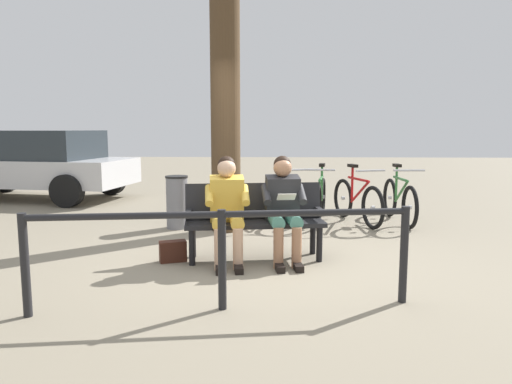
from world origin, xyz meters
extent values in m
plane|color=gray|center=(0.00, 0.00, 0.00)|extent=(40.00, 40.00, 0.00)
cube|color=black|center=(0.18, -0.13, 0.42)|extent=(1.65, 0.66, 0.05)
cube|color=black|center=(0.21, -0.31, 0.66)|extent=(1.60, 0.36, 0.42)
cube|color=black|center=(-0.57, -0.23, 0.56)|extent=(0.11, 0.40, 0.05)
cube|color=black|center=(0.93, -0.02, 0.56)|extent=(0.11, 0.40, 0.05)
cylinder|color=black|center=(-0.56, -0.06, 0.20)|extent=(0.07, 0.07, 0.40)
cylinder|color=black|center=(0.87, 0.14, 0.20)|extent=(0.07, 0.07, 0.40)
cylinder|color=black|center=(-0.51, -0.39, 0.20)|extent=(0.07, 0.07, 0.40)
cylinder|color=black|center=(0.92, -0.19, 0.20)|extent=(0.07, 0.07, 0.40)
cube|color=#262628|center=(-0.13, -0.19, 0.71)|extent=(0.42, 0.36, 0.55)
sphere|color=#A87554|center=(-0.14, -0.17, 1.06)|extent=(0.21, 0.21, 0.21)
sphere|color=black|center=(-0.13, -0.20, 1.10)|extent=(0.20, 0.20, 0.20)
cylinder|color=#4C8C7A|center=(-0.26, -0.01, 0.49)|extent=(0.20, 0.42, 0.15)
cylinder|color=#A87554|center=(-0.29, 0.19, 0.23)|extent=(0.11, 0.11, 0.45)
cube|color=black|center=(-0.30, 0.29, 0.04)|extent=(0.12, 0.23, 0.07)
cylinder|color=#262628|center=(-0.35, -0.10, 0.77)|extent=(0.13, 0.31, 0.23)
cylinder|color=#4C8C7A|center=(-0.06, 0.02, 0.49)|extent=(0.20, 0.42, 0.15)
cylinder|color=#A87554|center=(-0.09, 0.22, 0.23)|extent=(0.11, 0.11, 0.45)
cube|color=black|center=(-0.10, 0.32, 0.04)|extent=(0.12, 0.23, 0.07)
cylinder|color=#262628|center=(0.05, -0.04, 0.77)|extent=(0.13, 0.31, 0.23)
cube|color=silver|center=(-0.17, 0.11, 0.77)|extent=(0.21, 0.15, 0.09)
cube|color=gold|center=(0.50, -0.10, 0.71)|extent=(0.42, 0.36, 0.55)
sphere|color=#D8A884|center=(0.50, -0.08, 1.06)|extent=(0.21, 0.21, 0.21)
sphere|color=black|center=(0.50, -0.11, 1.10)|extent=(0.20, 0.20, 0.20)
cylinder|color=gold|center=(0.37, 0.08, 0.49)|extent=(0.20, 0.42, 0.15)
cylinder|color=#D8A884|center=(0.35, 0.28, 0.23)|extent=(0.11, 0.11, 0.45)
cube|color=black|center=(0.33, 0.38, 0.04)|extent=(0.12, 0.23, 0.07)
cylinder|color=gold|center=(0.29, -0.01, 0.77)|extent=(0.13, 0.31, 0.23)
cylinder|color=gold|center=(0.57, 0.11, 0.49)|extent=(0.20, 0.42, 0.15)
cylinder|color=#D8A884|center=(0.54, 0.31, 0.23)|extent=(0.11, 0.11, 0.45)
cube|color=black|center=(0.53, 0.41, 0.04)|extent=(0.12, 0.23, 0.07)
cylinder|color=gold|center=(0.68, 0.05, 0.77)|extent=(0.13, 0.31, 0.23)
cube|color=#3F1E14|center=(1.11, 0.01, 0.12)|extent=(0.33, 0.24, 0.24)
cylinder|color=#4C3823|center=(0.67, -1.71, 1.95)|extent=(0.43, 0.43, 3.89)
cylinder|color=slate|center=(1.43, -1.82, 0.39)|extent=(0.32, 0.32, 0.77)
cylinder|color=black|center=(1.43, -1.82, 0.79)|extent=(0.34, 0.34, 0.03)
torus|color=black|center=(-2.09, -1.91, 0.33)|extent=(0.10, 0.66, 0.66)
cylinder|color=silver|center=(-2.09, -1.91, 0.33)|extent=(0.05, 0.06, 0.06)
torus|color=black|center=(-2.04, -2.92, 0.33)|extent=(0.10, 0.66, 0.66)
cylinder|color=silver|center=(-2.04, -2.92, 0.33)|extent=(0.05, 0.06, 0.06)
cylinder|color=#337238|center=(-2.07, -2.41, 0.71)|extent=(0.07, 0.63, 0.04)
cylinder|color=#337238|center=(-2.07, -2.33, 0.51)|extent=(0.07, 0.60, 0.43)
cylinder|color=#337238|center=(-2.06, -2.60, 0.63)|extent=(0.04, 0.04, 0.55)
cube|color=black|center=(-2.06, -2.60, 0.91)|extent=(0.10, 0.22, 0.05)
cylinder|color=#B2B2B7|center=(-2.09, -2.01, 0.88)|extent=(0.48, 0.06, 0.03)
torus|color=black|center=(-1.53, -1.85, 0.33)|extent=(0.25, 0.65, 0.66)
cylinder|color=silver|center=(-1.53, -1.85, 0.33)|extent=(0.07, 0.07, 0.06)
torus|color=black|center=(-1.22, -2.82, 0.33)|extent=(0.25, 0.65, 0.66)
cylinder|color=silver|center=(-1.22, -2.82, 0.33)|extent=(0.07, 0.07, 0.06)
cylinder|color=#B71414|center=(-1.37, -2.33, 0.71)|extent=(0.23, 0.62, 0.04)
cylinder|color=#B71414|center=(-1.40, -2.26, 0.51)|extent=(0.22, 0.58, 0.43)
cylinder|color=#B71414|center=(-1.32, -2.51, 0.63)|extent=(0.04, 0.04, 0.55)
cube|color=black|center=(-1.32, -2.51, 0.91)|extent=(0.15, 0.24, 0.05)
cylinder|color=#B2B2B7|center=(-1.50, -1.94, 0.88)|extent=(0.47, 0.17, 0.03)
torus|color=black|center=(-0.72, -1.96, 0.33)|extent=(0.17, 0.66, 0.66)
cylinder|color=silver|center=(-0.72, -1.96, 0.33)|extent=(0.06, 0.07, 0.06)
torus|color=black|center=(-0.89, -2.96, 0.33)|extent=(0.17, 0.66, 0.66)
cylinder|color=silver|center=(-0.89, -2.96, 0.33)|extent=(0.06, 0.07, 0.06)
cylinder|color=#337238|center=(-0.81, -2.46, 0.71)|extent=(0.14, 0.63, 0.04)
cylinder|color=#337238|center=(-0.79, -2.38, 0.51)|extent=(0.14, 0.59, 0.43)
cylinder|color=#337238|center=(-0.84, -2.64, 0.63)|extent=(0.04, 0.04, 0.55)
cube|color=black|center=(-0.84, -2.64, 0.91)|extent=(0.13, 0.23, 0.05)
cylinder|color=#B2B2B7|center=(-0.74, -2.06, 0.88)|extent=(0.48, 0.11, 0.03)
torus|color=black|center=(-0.45, -1.96, 0.33)|extent=(0.29, 0.64, 0.66)
cylinder|color=silver|center=(-0.45, -1.96, 0.33)|extent=(0.07, 0.07, 0.06)
torus|color=black|center=(-0.08, -2.91, 0.33)|extent=(0.29, 0.64, 0.66)
cylinder|color=silver|center=(-0.08, -2.91, 0.33)|extent=(0.07, 0.07, 0.06)
cylinder|color=black|center=(-0.26, -2.43, 0.71)|extent=(0.26, 0.61, 0.04)
cylinder|color=black|center=(-0.29, -2.36, 0.51)|extent=(0.25, 0.57, 0.43)
cylinder|color=black|center=(-0.20, -2.61, 0.63)|extent=(0.04, 0.04, 0.55)
cube|color=black|center=(-0.20, -2.61, 0.91)|extent=(0.16, 0.24, 0.05)
cylinder|color=#B2B2B7|center=(-0.41, -2.05, 0.88)|extent=(0.46, 0.20, 0.03)
cylinder|color=black|center=(-1.16, 1.20, 0.42)|extent=(0.07, 0.07, 0.85)
cylinder|color=black|center=(0.39, 1.41, 0.42)|extent=(0.07, 0.07, 0.85)
cylinder|color=black|center=(1.95, 1.63, 0.42)|extent=(0.07, 0.07, 0.85)
cylinder|color=black|center=(0.39, 1.41, 0.81)|extent=(3.12, 0.49, 0.06)
cube|color=silver|center=(5.17, -4.74, 0.59)|extent=(4.41, 2.37, 0.55)
cube|color=#262D33|center=(4.97, -4.71, 1.17)|extent=(2.52, 1.96, 0.60)
cylinder|color=black|center=(6.40, -5.82, 0.32)|extent=(0.66, 0.31, 0.64)
cylinder|color=black|center=(3.95, -3.66, 0.32)|extent=(0.66, 0.31, 0.64)
cylinder|color=black|center=(3.70, -5.44, 0.32)|extent=(0.66, 0.31, 0.64)
camera|label=1|loc=(-0.03, 5.23, 1.51)|focal=33.22mm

